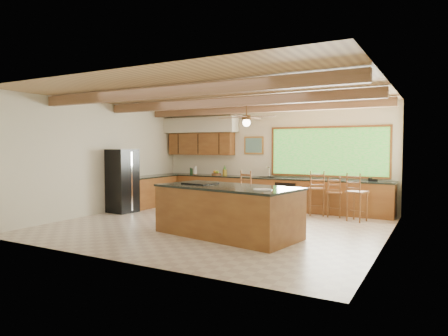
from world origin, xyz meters
The scene contains 9 objects.
ground centered at (0.00, 0.00, 0.00)m, with size 7.20×7.20×0.00m, color beige.
room_shell centered at (-0.17, 0.65, 2.21)m, with size 7.27×6.54×3.02m.
counter_run centered at (-0.82, 2.52, 0.46)m, with size 7.12×3.10×1.24m.
island centered at (0.69, -0.79, 0.51)m, with size 3.10×1.85×1.03m.
refrigerator centered at (-3.22, 0.37, 0.87)m, with size 0.74×0.72×1.74m.
bar_stool_a centered at (0.10, 1.54, 0.70)m, with size 0.53×0.53×1.19m.
bar_stool_b centered at (1.61, 2.39, 0.70)m, with size 0.56×0.56×1.19m.
bar_stool_c centered at (2.08, 2.39, 0.62)m, with size 0.43×0.43×1.04m.
bar_stool_d centered at (2.71, 2.02, 0.70)m, with size 0.53×0.53×1.18m.
Camera 1 is at (4.50, -7.87, 1.80)m, focal length 32.00 mm.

